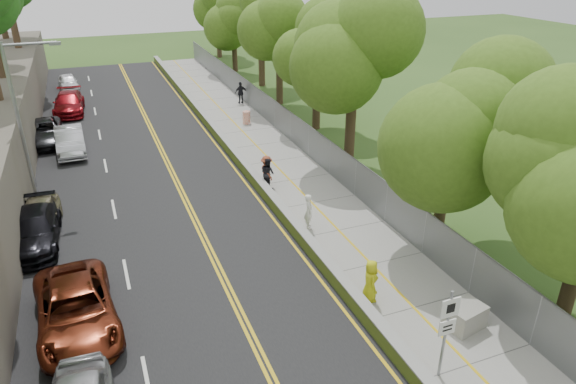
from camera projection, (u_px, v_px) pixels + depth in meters
ground at (360, 324)px, 17.73m from camera, size 140.00×140.00×0.00m
road at (143, 181)px, 28.50m from camera, size 11.20×66.00×0.04m
sidewalk at (277, 161)px, 31.14m from camera, size 4.20×66.00×0.05m
jersey_barrier at (240, 162)px, 30.26m from camera, size 0.42×66.00×0.60m
chainlink_fence at (309, 141)px, 31.41m from camera, size 0.04×66.00×2.00m
trees_fenceside at (348, 38)px, 29.60m from camera, size 7.00×66.00×14.00m
streetlight at (23, 115)px, 23.99m from camera, size 2.52×0.22×8.00m
signpost at (447, 325)px, 14.70m from camera, size 0.62×0.09×3.10m
construction_barrel at (246, 117)px, 37.41m from camera, size 0.56×0.56×0.93m
concrete_block at (465, 316)px, 17.35m from camera, size 1.42×1.17×0.84m
car_2 at (76, 310)px, 17.16m from camera, size 2.90×5.61×1.51m
car_3 at (33, 230)px, 22.08m from camera, size 2.22×5.05×1.44m
car_4 at (40, 216)px, 23.31m from camera, size 1.89×4.14×1.38m
car_5 at (70, 141)px, 32.04m from camera, size 1.79×4.77×1.55m
car_6 at (44, 132)px, 33.72m from camera, size 2.85×5.46×1.47m
car_7 at (69, 103)px, 39.74m from camera, size 2.45×5.44×1.55m
car_8 at (68, 82)px, 46.29m from camera, size 1.94×4.11×1.36m
painter_0 at (370, 281)px, 18.49m from camera, size 0.67×0.90×1.67m
painter_1 at (309, 211)px, 23.36m from camera, size 0.55×0.70×1.67m
painter_2 at (268, 173)px, 27.30m from camera, size 0.89×0.99×1.68m
painter_3 at (267, 171)px, 27.41m from camera, size 0.71×1.16×1.74m
person_far at (241, 93)px, 42.10m from camera, size 1.06×0.49×1.77m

